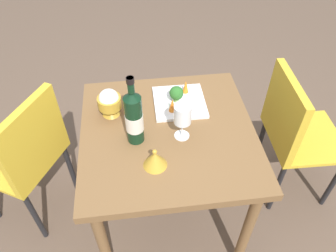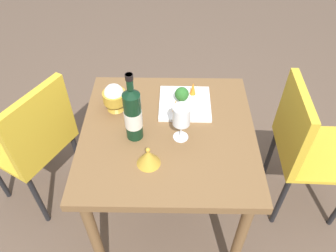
{
  "view_description": "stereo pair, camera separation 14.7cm",
  "coord_description": "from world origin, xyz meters",
  "px_view_note": "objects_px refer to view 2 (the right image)",
  "views": [
    {
      "loc": [
        1.03,
        -0.13,
        1.81
      ],
      "look_at": [
        0.0,
        0.0,
        0.76
      ],
      "focal_mm": 35.01,
      "sensor_mm": 36.0,
      "label": 1
    },
    {
      "loc": [
        1.03,
        0.02,
        1.81
      ],
      "look_at": [
        0.0,
        0.0,
        0.76
      ],
      "focal_mm": 35.01,
      "sensor_mm": 36.0,
      "label": 2
    }
  ],
  "objects_px": {
    "wine_glass": "(181,116)",
    "broccoli_floret": "(182,94)",
    "rice_bowl": "(114,97)",
    "carrot_garnish_right": "(176,106)",
    "chair_by_wall": "(301,141)",
    "serving_plate": "(185,103)",
    "carrot_garnish_left": "(193,88)",
    "rice_bowl_lid": "(148,157)",
    "wine_bottle": "(133,114)",
    "chair_near_window": "(36,138)"
  },
  "relations": [
    {
      "from": "chair_near_window",
      "to": "chair_by_wall",
      "type": "bearing_deg",
      "value": -61.25
    },
    {
      "from": "wine_glass",
      "to": "broccoli_floret",
      "type": "height_order",
      "value": "wine_glass"
    },
    {
      "from": "broccoli_floret",
      "to": "serving_plate",
      "type": "bearing_deg",
      "value": 91.25
    },
    {
      "from": "carrot_garnish_right",
      "to": "wine_bottle",
      "type": "bearing_deg",
      "value": -51.02
    },
    {
      "from": "wine_glass",
      "to": "rice_bowl_lid",
      "type": "xyz_separation_m",
      "value": [
        0.15,
        -0.13,
        -0.09
      ]
    },
    {
      "from": "wine_glass",
      "to": "chair_near_window",
      "type": "bearing_deg",
      "value": -102.72
    },
    {
      "from": "serving_plate",
      "to": "carrot_garnish_right",
      "type": "xyz_separation_m",
      "value": [
        0.07,
        -0.04,
        0.04
      ]
    },
    {
      "from": "serving_plate",
      "to": "chair_near_window",
      "type": "bearing_deg",
      "value": -86.45
    },
    {
      "from": "chair_by_wall",
      "to": "wine_glass",
      "type": "bearing_deg",
      "value": -73.29
    },
    {
      "from": "rice_bowl_lid",
      "to": "serving_plate",
      "type": "xyz_separation_m",
      "value": [
        -0.37,
        0.16,
        -0.03
      ]
    },
    {
      "from": "rice_bowl",
      "to": "broccoli_floret",
      "type": "xyz_separation_m",
      "value": [
        -0.03,
        0.32,
        -0.01
      ]
    },
    {
      "from": "wine_bottle",
      "to": "broccoli_floret",
      "type": "relative_size",
      "value": 3.93
    },
    {
      "from": "chair_by_wall",
      "to": "serving_plate",
      "type": "distance_m",
      "value": 0.66
    },
    {
      "from": "chair_by_wall",
      "to": "rice_bowl_lid",
      "type": "xyz_separation_m",
      "value": [
        0.32,
        -0.78,
        0.24
      ]
    },
    {
      "from": "chair_by_wall",
      "to": "wine_glass",
      "type": "height_order",
      "value": "wine_glass"
    },
    {
      "from": "chair_near_window",
      "to": "rice_bowl_lid",
      "type": "height_order",
      "value": "chair_near_window"
    },
    {
      "from": "rice_bowl_lid",
      "to": "broccoli_floret",
      "type": "height_order",
      "value": "broccoli_floret"
    },
    {
      "from": "rice_bowl_lid",
      "to": "carrot_garnish_left",
      "type": "xyz_separation_m",
      "value": [
        -0.43,
        0.2,
        0.01
      ]
    },
    {
      "from": "chair_by_wall",
      "to": "carrot_garnish_right",
      "type": "height_order",
      "value": "chair_by_wall"
    },
    {
      "from": "rice_bowl",
      "to": "serving_plate",
      "type": "xyz_separation_m",
      "value": [
        -0.03,
        0.34,
        -0.07
      ]
    },
    {
      "from": "wine_glass",
      "to": "rice_bowl_lid",
      "type": "relative_size",
      "value": 1.79
    },
    {
      "from": "rice_bowl",
      "to": "carrot_garnish_right",
      "type": "xyz_separation_m",
      "value": [
        0.03,
        0.29,
        -0.02
      ]
    },
    {
      "from": "serving_plate",
      "to": "broccoli_floret",
      "type": "height_order",
      "value": "broccoli_floret"
    },
    {
      "from": "wine_glass",
      "to": "rice_bowl",
      "type": "relative_size",
      "value": 1.26
    },
    {
      "from": "rice_bowl",
      "to": "carrot_garnish_right",
      "type": "relative_size",
      "value": 2.04
    },
    {
      "from": "wine_bottle",
      "to": "carrot_garnish_left",
      "type": "bearing_deg",
      "value": 136.08
    },
    {
      "from": "chair_near_window",
      "to": "broccoli_floret",
      "type": "xyz_separation_m",
      "value": [
        -0.05,
        0.77,
        0.27
      ]
    },
    {
      "from": "serving_plate",
      "to": "broccoli_floret",
      "type": "distance_m",
      "value": 0.06
    },
    {
      "from": "carrot_garnish_left",
      "to": "broccoli_floret",
      "type": "bearing_deg",
      "value": -40.8
    },
    {
      "from": "wine_bottle",
      "to": "carrot_garnish_right",
      "type": "height_order",
      "value": "wine_bottle"
    },
    {
      "from": "broccoli_floret",
      "to": "chair_near_window",
      "type": "bearing_deg",
      "value": -86.4
    },
    {
      "from": "wine_bottle",
      "to": "wine_glass",
      "type": "distance_m",
      "value": 0.2
    },
    {
      "from": "chair_near_window",
      "to": "rice_bowl_lid",
      "type": "relative_size",
      "value": 8.5
    },
    {
      "from": "carrot_garnish_right",
      "to": "carrot_garnish_left",
      "type": "bearing_deg",
      "value": 146.82
    },
    {
      "from": "chair_near_window",
      "to": "serving_plate",
      "type": "relative_size",
      "value": 3.36
    },
    {
      "from": "rice_bowl_lid",
      "to": "carrot_garnish_left",
      "type": "height_order",
      "value": "rice_bowl_lid"
    },
    {
      "from": "carrot_garnish_right",
      "to": "chair_near_window",
      "type": "bearing_deg",
      "value": -91.28
    },
    {
      "from": "chair_by_wall",
      "to": "rice_bowl_lid",
      "type": "relative_size",
      "value": 8.5
    },
    {
      "from": "rice_bowl_lid",
      "to": "carrot_garnish_right",
      "type": "bearing_deg",
      "value": 159.64
    },
    {
      "from": "chair_by_wall",
      "to": "carrot_garnish_left",
      "type": "height_order",
      "value": "chair_by_wall"
    },
    {
      "from": "chair_near_window",
      "to": "chair_by_wall",
      "type": "distance_m",
      "value": 1.4
    },
    {
      "from": "wine_glass",
      "to": "rice_bowl",
      "type": "xyz_separation_m",
      "value": [
        -0.19,
        -0.31,
        -0.05
      ]
    },
    {
      "from": "rice_bowl",
      "to": "wine_glass",
      "type": "bearing_deg",
      "value": 59.2
    },
    {
      "from": "wine_bottle",
      "to": "serving_plate",
      "type": "distance_m",
      "value": 0.34
    },
    {
      "from": "rice_bowl",
      "to": "wine_bottle",
      "type": "bearing_deg",
      "value": 31.16
    },
    {
      "from": "wine_bottle",
      "to": "broccoli_floret",
      "type": "distance_m",
      "value": 0.31
    },
    {
      "from": "rice_bowl_lid",
      "to": "broccoli_floret",
      "type": "xyz_separation_m",
      "value": [
        -0.37,
        0.14,
        0.03
      ]
    },
    {
      "from": "broccoli_floret",
      "to": "carrot_garnish_left",
      "type": "height_order",
      "value": "broccoli_floret"
    },
    {
      "from": "rice_bowl",
      "to": "carrot_garnish_left",
      "type": "xyz_separation_m",
      "value": [
        -0.1,
        0.38,
        -0.02
      ]
    },
    {
      "from": "chair_near_window",
      "to": "rice_bowl_lid",
      "type": "xyz_separation_m",
      "value": [
        0.32,
        0.62,
        0.24
      ]
    }
  ]
}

